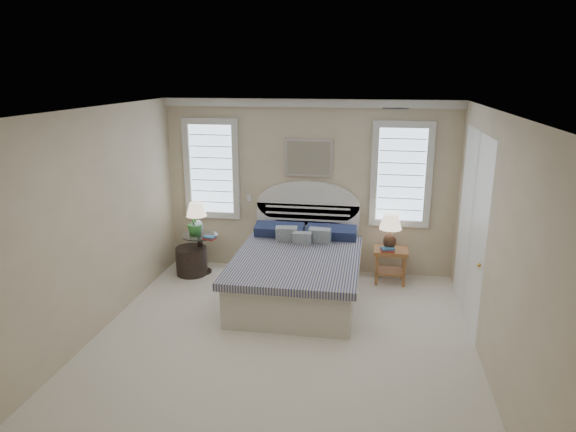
{
  "coord_description": "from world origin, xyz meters",
  "views": [
    {
      "loc": [
        0.98,
        -5.25,
        3.09
      ],
      "look_at": [
        -0.07,
        1.0,
        1.3
      ],
      "focal_mm": 32.0,
      "sensor_mm": 36.0,
      "label": 1
    }
  ],
  "objects_px": {
    "side_table_left": "(200,249)",
    "floor_pot": "(192,261)",
    "nightstand_right": "(391,258)",
    "lamp_left": "(196,215)",
    "bed": "(298,270)",
    "lamp_right": "(390,228)"
  },
  "relations": [
    {
      "from": "side_table_left",
      "to": "floor_pot",
      "type": "bearing_deg",
      "value": -144.8
    },
    {
      "from": "nightstand_right",
      "to": "lamp_left",
      "type": "xyz_separation_m",
      "value": [
        -2.99,
        -0.08,
        0.56
      ]
    },
    {
      "from": "floor_pot",
      "to": "lamp_left",
      "type": "distance_m",
      "value": 0.74
    },
    {
      "from": "bed",
      "to": "floor_pot",
      "type": "relative_size",
      "value": 4.69
    },
    {
      "from": "lamp_left",
      "to": "bed",
      "type": "bearing_deg",
      "value": -19.73
    },
    {
      "from": "floor_pot",
      "to": "nightstand_right",
      "type": "bearing_deg",
      "value": 3.48
    },
    {
      "from": "lamp_left",
      "to": "lamp_right",
      "type": "height_order",
      "value": "lamp_left"
    },
    {
      "from": "nightstand_right",
      "to": "lamp_left",
      "type": "relative_size",
      "value": 1.02
    },
    {
      "from": "lamp_left",
      "to": "lamp_right",
      "type": "distance_m",
      "value": 2.97
    },
    {
      "from": "lamp_left",
      "to": "lamp_right",
      "type": "relative_size",
      "value": 0.95
    },
    {
      "from": "nightstand_right",
      "to": "floor_pot",
      "type": "distance_m",
      "value": 3.08
    },
    {
      "from": "nightstand_right",
      "to": "lamp_right",
      "type": "distance_m",
      "value": 0.48
    },
    {
      "from": "lamp_left",
      "to": "lamp_right",
      "type": "xyz_separation_m",
      "value": [
        2.97,
        0.1,
        -0.09
      ]
    },
    {
      "from": "nightstand_right",
      "to": "lamp_right",
      "type": "bearing_deg",
      "value": 157.29
    },
    {
      "from": "side_table_left",
      "to": "floor_pot",
      "type": "distance_m",
      "value": 0.22
    },
    {
      "from": "side_table_left",
      "to": "lamp_right",
      "type": "distance_m",
      "value": 2.96
    },
    {
      "from": "floor_pot",
      "to": "lamp_left",
      "type": "xyz_separation_m",
      "value": [
        0.08,
        0.1,
        0.72
      ]
    },
    {
      "from": "bed",
      "to": "nightstand_right",
      "type": "height_order",
      "value": "bed"
    },
    {
      "from": "side_table_left",
      "to": "lamp_left",
      "type": "bearing_deg",
      "value": 160.88
    },
    {
      "from": "bed",
      "to": "floor_pot",
      "type": "xyz_separation_m",
      "value": [
        -1.77,
        0.51,
        -0.16
      ]
    },
    {
      "from": "lamp_left",
      "to": "side_table_left",
      "type": "bearing_deg",
      "value": -19.12
    },
    {
      "from": "nightstand_right",
      "to": "bed",
      "type": "bearing_deg",
      "value": -151.97
    }
  ]
}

